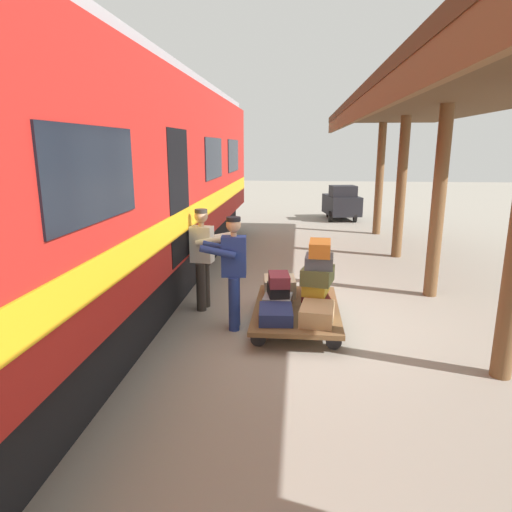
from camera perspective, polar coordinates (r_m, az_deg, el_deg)
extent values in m
plane|color=gray|center=(7.26, 8.68, -8.26)|extent=(60.00, 60.00, 0.00)
cylinder|color=brown|center=(14.61, 15.34, 9.30)|extent=(0.24, 0.24, 3.40)
cylinder|color=brown|center=(11.62, 17.84, 8.13)|extent=(0.24, 0.24, 3.40)
cylinder|color=brown|center=(8.67, 22.03, 6.11)|extent=(0.24, 0.24, 3.40)
cube|color=#4E3520|center=(7.21, 26.88, 18.55)|extent=(3.20, 16.08, 0.16)
cube|color=brown|center=(6.81, 13.80, 18.00)|extent=(0.08, 16.08, 0.30)
cube|color=#B21E19|center=(7.51, -21.09, 10.16)|extent=(3.00, 16.22, 2.90)
cube|color=black|center=(7.83, -19.90, -3.82)|extent=(2.55, 15.40, 0.90)
cube|color=#99999E|center=(7.60, -22.16, 21.88)|extent=(2.76, 15.89, 0.20)
cube|color=gold|center=(7.06, -9.44, 4.17)|extent=(0.03, 15.89, 0.36)
cube|color=black|center=(12.54, -2.88, 12.55)|extent=(0.02, 1.78, 0.84)
cube|color=black|center=(9.74, -5.34, 12.19)|extent=(0.02, 1.78, 0.84)
cube|color=black|center=(4.29, -19.67, 9.66)|extent=(0.02, 1.78, 0.84)
cube|color=black|center=(7.02, -10.05, 7.39)|extent=(0.12, 1.10, 2.00)
cube|color=brown|center=(7.05, 5.13, -6.66)|extent=(1.29, 2.13, 0.07)
cylinder|color=black|center=(6.33, 9.79, -10.62)|extent=(0.21, 0.05, 0.21)
cylinder|color=black|center=(6.34, 0.28, -10.41)|extent=(0.21, 0.05, 0.21)
cylinder|color=black|center=(7.91, 8.92, -5.56)|extent=(0.21, 0.05, 0.21)
cylinder|color=black|center=(7.91, 1.40, -5.39)|extent=(0.21, 0.05, 0.21)
cube|color=tan|center=(6.45, 7.72, -7.23)|extent=(0.53, 0.68, 0.24)
cube|color=navy|center=(6.46, 2.51, -7.34)|extent=(0.51, 0.63, 0.18)
cube|color=beige|center=(7.55, 2.98, -3.81)|extent=(0.57, 0.61, 0.28)
cube|color=#AD231E|center=(7.56, 7.40, -4.10)|extent=(0.41, 0.61, 0.23)
cube|color=maroon|center=(7.01, 7.54, -5.62)|extent=(0.44, 0.52, 0.21)
cube|color=#9EA0A5|center=(7.01, 2.76, -5.69)|extent=(0.46, 0.48, 0.17)
cube|color=gold|center=(6.98, 7.58, -3.99)|extent=(0.45, 0.55, 0.18)
cube|color=brown|center=(6.89, 7.79, -2.40)|extent=(0.54, 0.62, 0.24)
cube|color=black|center=(6.98, 2.82, -4.34)|extent=(0.37, 0.47, 0.17)
cube|color=#4C515B|center=(6.83, 7.99, -0.68)|extent=(0.45, 0.49, 0.19)
cube|color=#CC6B23|center=(6.79, 8.08, 0.98)|extent=(0.34, 0.56, 0.22)
cube|color=maroon|center=(6.93, 2.93, -2.98)|extent=(0.36, 0.51, 0.18)
cylinder|color=navy|center=(6.94, -2.69, -5.53)|extent=(0.16, 0.16, 0.82)
cylinder|color=navy|center=(6.76, -2.80, -6.09)|extent=(0.16, 0.16, 0.82)
cube|color=navy|center=(6.65, -2.81, -0.03)|extent=(0.38, 0.25, 0.60)
cylinder|color=tan|center=(6.58, -2.85, 2.77)|extent=(0.09, 0.09, 0.06)
sphere|color=tan|center=(6.55, -2.86, 3.97)|extent=(0.22, 0.22, 0.22)
cylinder|color=black|center=(6.54, -2.87, 4.68)|extent=(0.21, 0.21, 0.06)
cylinder|color=navy|center=(6.80, -4.58, 1.12)|extent=(0.54, 0.14, 0.21)
cylinder|color=navy|center=(6.49, -4.86, 0.51)|extent=(0.54, 0.14, 0.21)
cylinder|color=#332D28|center=(7.60, -6.96, -3.91)|extent=(0.16, 0.16, 0.82)
cylinder|color=#332D28|center=(7.78, -6.45, -3.48)|extent=(0.16, 0.16, 0.82)
cube|color=silver|center=(7.51, -6.85, 1.49)|extent=(0.39, 0.27, 0.60)
cylinder|color=tan|center=(7.45, -6.92, 3.97)|extent=(0.09, 0.09, 0.06)
sphere|color=tan|center=(7.43, -6.95, 5.03)|extent=(0.22, 0.22, 0.22)
cylinder|color=#332D28|center=(7.41, -6.97, 5.67)|extent=(0.21, 0.21, 0.06)
cylinder|color=silver|center=(7.27, -5.68, 1.92)|extent=(0.54, 0.17, 0.21)
cylinder|color=silver|center=(7.57, -4.89, 2.40)|extent=(0.54, 0.17, 0.21)
cube|color=black|center=(17.40, 10.75, 6.36)|extent=(1.40, 1.88, 0.70)
cube|color=black|center=(17.00, 10.93, 7.88)|extent=(1.02, 0.86, 0.50)
cylinder|color=black|center=(16.91, 12.40, 4.88)|extent=(0.12, 0.40, 0.40)
cylinder|color=black|center=(16.82, 9.34, 4.97)|extent=(0.12, 0.40, 0.40)
cylinder|color=black|center=(18.09, 11.96, 5.46)|extent=(0.12, 0.40, 0.40)
cylinder|color=black|center=(18.01, 9.10, 5.54)|extent=(0.12, 0.40, 0.40)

